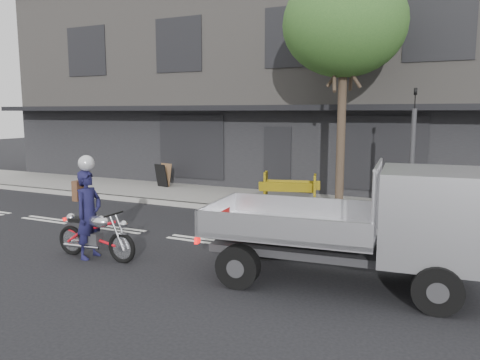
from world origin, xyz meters
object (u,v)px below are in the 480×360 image
traffic_light_pole (412,163)px  sandwich_board (161,176)px  construction_barrier (287,188)px  street_tree (344,25)px  flatbed_ute (406,219)px  rider (89,214)px  motorcycle (95,234)px

traffic_light_pole → sandwich_board: 9.17m
construction_barrier → street_tree: bearing=-0.3°
flatbed_ute → construction_barrier: (-3.96, 5.39, -0.58)m
rider → flatbed_ute: flatbed_ute is taller
street_tree → flatbed_ute: size_ratio=1.43×
rider → construction_barrier: size_ratio=1.04×
street_tree → motorcycle: bearing=-118.6°
construction_barrier → sandwich_board: construction_barrier is taller
street_tree → rider: 8.42m
construction_barrier → sandwich_board: 5.41m
street_tree → flatbed_ute: (2.36, -5.38, -4.07)m
motorcycle → sandwich_board: size_ratio=2.24×
street_tree → flatbed_ute: street_tree is taller
traffic_light_pole → flatbed_ute: traffic_light_pole is taller
rider → sandwich_board: bearing=23.7°
street_tree → rider: bearing=-119.6°
motorcycle → sandwich_board: bearing=114.7°
motorcycle → flatbed_ute: bearing=7.7°
street_tree → traffic_light_pole: (2.00, -0.85, -3.63)m
motorcycle → rider: 0.41m
rider → street_tree: bearing=-30.5°
traffic_light_pole → flatbed_ute: (0.36, -4.53, -0.45)m
motorcycle → rider: (-0.15, -0.00, 0.38)m
flatbed_ute → sandwich_board: flatbed_ute is taller
street_tree → motorcycle: size_ratio=3.53×
motorcycle → rider: bearing=179.1°
motorcycle → flatbed_ute: 5.86m
motorcycle → sandwich_board: (-3.50, 7.30, 0.07)m
rider → construction_barrier: bearing=-18.3°
rider → motorcycle: bearing=-90.9°
rider → construction_barrier: rider is taller
flatbed_ute → street_tree: bearing=108.0°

